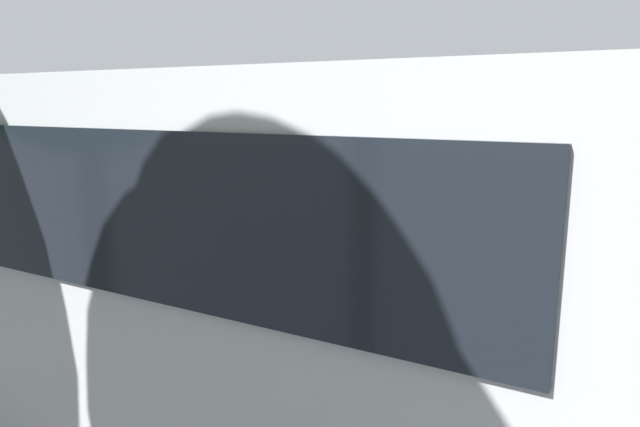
# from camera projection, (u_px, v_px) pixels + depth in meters

# --- Properties ---
(ground_plane) EXTENTS (80.00, 80.00, 0.00)m
(ground_plane) POSITION_uv_depth(u_px,v_px,m) (337.00, 283.00, 9.83)
(ground_plane) COLOR #38383D
(tour_bus) EXTENTS (11.05, 2.66, 3.25)m
(tour_bus) POSITION_uv_depth(u_px,v_px,m) (73.00, 247.00, 5.71)
(tour_bus) COLOR silver
(tour_bus) RESTS_ON ground_plane
(spectator_far_left) EXTENTS (0.58, 0.35, 1.70)m
(spectator_far_left) POSITION_uv_depth(u_px,v_px,m) (336.00, 261.00, 7.51)
(spectator_far_left) COLOR #473823
(spectator_far_left) RESTS_ON ground_plane
(spectator_left) EXTENTS (0.58, 0.37, 1.66)m
(spectator_left) POSITION_uv_depth(u_px,v_px,m) (260.00, 252.00, 8.10)
(spectator_left) COLOR black
(spectator_left) RESTS_ON ground_plane
(spectator_centre) EXTENTS (0.58, 0.37, 1.69)m
(spectator_centre) POSITION_uv_depth(u_px,v_px,m) (199.00, 240.00, 8.68)
(spectator_centre) COLOR black
(spectator_centre) RESTS_ON ground_plane
(parked_motorcycle_silver) EXTENTS (2.05, 0.58, 0.99)m
(parked_motorcycle_silver) POSITION_uv_depth(u_px,v_px,m) (103.00, 275.00, 8.69)
(parked_motorcycle_silver) COLOR black
(parked_motorcycle_silver) RESTS_ON ground_plane
(parked_motorcycle_dark) EXTENTS (2.02, 0.75, 0.99)m
(parked_motorcycle_dark) POSITION_uv_depth(u_px,v_px,m) (438.00, 355.00, 5.95)
(parked_motorcycle_dark) COLOR black
(parked_motorcycle_dark) RESTS_ON ground_plane
(stunt_motorcycle) EXTENTS (1.80, 1.10, 1.82)m
(stunt_motorcycle) POSITION_uv_depth(u_px,v_px,m) (355.00, 192.00, 13.17)
(stunt_motorcycle) COLOR black
(stunt_motorcycle) RESTS_ON ground_plane
(bay_line_a) EXTENTS (0.27, 3.60, 0.01)m
(bay_line_a) POSITION_uv_depth(u_px,v_px,m) (614.00, 308.00, 8.66)
(bay_line_a) COLOR white
(bay_line_a) RESTS_ON ground_plane
(bay_line_b) EXTENTS (0.30, 4.17, 0.01)m
(bay_line_b) POSITION_uv_depth(u_px,v_px,m) (445.00, 281.00, 9.96)
(bay_line_b) COLOR white
(bay_line_b) RESTS_ON ground_plane
(bay_line_c) EXTENTS (0.31, 4.41, 0.01)m
(bay_line_c) POSITION_uv_depth(u_px,v_px,m) (314.00, 260.00, 11.26)
(bay_line_c) COLOR white
(bay_line_c) RESTS_ON ground_plane
(bay_line_d) EXTENTS (0.33, 4.89, 0.01)m
(bay_line_d) POSITION_uv_depth(u_px,v_px,m) (211.00, 244.00, 12.56)
(bay_line_d) COLOR white
(bay_line_d) RESTS_ON ground_plane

